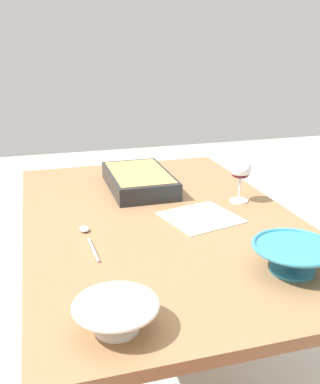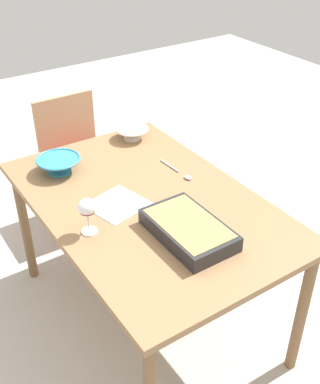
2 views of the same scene
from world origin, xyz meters
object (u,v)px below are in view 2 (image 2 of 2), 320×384
(small_bowl, at_px, (59,164))
(serving_spoon, at_px, (182,173))
(casserole_dish, at_px, (189,228))
(mixing_bowl, at_px, (132,133))
(wine_glass, at_px, (87,209))
(napkin, at_px, (117,204))
(chair, at_px, (76,154))
(dining_table, at_px, (147,214))

(small_bowl, xyz_separation_m, serving_spoon, (-0.36, -0.49, -0.04))
(casserole_dish, relative_size, mixing_bowl, 2.14)
(wine_glass, bearing_deg, napkin, -60.52)
(chair, relative_size, serving_spoon, 3.39)
(wine_glass, bearing_deg, mixing_bowl, -42.83)
(chair, xyz_separation_m, mixing_bowl, (-0.49, -0.15, 0.32))
(dining_table, distance_m, mixing_bowl, 0.64)
(wine_glass, bearing_deg, serving_spoon, -74.66)
(casserole_dish, xyz_separation_m, napkin, (0.36, 0.13, -0.04))
(chair, distance_m, casserole_dish, 1.41)
(dining_table, bearing_deg, serving_spoon, -69.87)
(wine_glass, height_order, mixing_bowl, wine_glass)
(chair, xyz_separation_m, napkin, (-1.01, 0.25, 0.28))
(dining_table, height_order, chair, chair)
(dining_table, height_order, napkin, napkin)
(small_bowl, height_order, serving_spoon, small_bowl)
(chair, xyz_separation_m, serving_spoon, (-0.96, -0.15, 0.29))
(wine_glass, height_order, napkin, wine_glass)
(napkin, bearing_deg, small_bowl, 13.36)
(dining_table, distance_m, serving_spoon, 0.29)
(casserole_dish, distance_m, serving_spoon, 0.49)
(dining_table, relative_size, napkin, 6.04)
(dining_table, height_order, serving_spoon, serving_spoon)
(chair, xyz_separation_m, small_bowl, (-0.60, 0.34, 0.32))
(chair, distance_m, small_bowl, 0.76)
(wine_glass, distance_m, small_bowl, 0.53)
(wine_glass, distance_m, casserole_dish, 0.42)
(serving_spoon, bearing_deg, mixing_bowl, 0.10)
(dining_table, bearing_deg, small_bowl, 26.50)
(dining_table, xyz_separation_m, mixing_bowl, (0.57, -0.26, 0.11))
(wine_glass, distance_m, napkin, 0.25)
(serving_spoon, bearing_deg, dining_table, 110.13)
(napkin, bearing_deg, casserole_dish, -159.74)
(casserole_dish, distance_m, napkin, 0.39)
(mixing_bowl, xyz_separation_m, napkin, (-0.52, 0.39, -0.04))
(chair, distance_m, serving_spoon, 1.01)
(mixing_bowl, distance_m, serving_spoon, 0.47)
(dining_table, xyz_separation_m, small_bowl, (0.45, 0.23, 0.12))
(dining_table, relative_size, small_bowl, 6.37)
(casserole_dish, bearing_deg, napkin, 20.26)
(casserole_dish, bearing_deg, mixing_bowl, -16.35)
(small_bowl, bearing_deg, napkin, -166.64)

